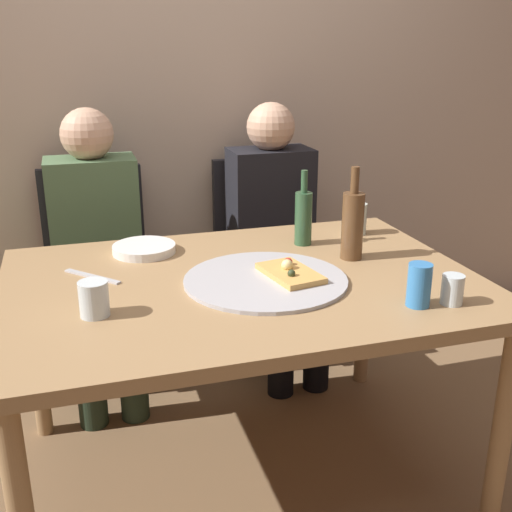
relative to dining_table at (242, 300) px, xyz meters
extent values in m
plane|color=brown|center=(0.00, 0.00, -0.65)|extent=(8.00, 8.00, 0.00)
cube|color=#BCA893|center=(0.00, 1.15, 0.65)|extent=(6.00, 0.10, 2.60)
cube|color=#99754C|center=(0.00, 0.00, 0.05)|extent=(1.44, 1.02, 0.04)
cylinder|color=#99754C|center=(0.66, -0.45, -0.31)|extent=(0.06, 0.06, 0.68)
cylinder|color=#99754C|center=(-0.66, 0.45, -0.31)|extent=(0.06, 0.06, 0.68)
cylinder|color=#99754C|center=(0.66, 0.45, -0.31)|extent=(0.06, 0.06, 0.68)
cylinder|color=#ADADB2|center=(0.06, -0.05, 0.08)|extent=(0.50, 0.50, 0.01)
cube|color=tan|center=(0.14, -0.05, 0.09)|extent=(0.17, 0.24, 0.02)
sphere|color=#EAD184|center=(0.14, -0.03, 0.11)|extent=(0.04, 0.04, 0.04)
sphere|color=#2D381E|center=(0.13, -0.09, 0.11)|extent=(0.02, 0.02, 0.02)
sphere|color=#B22D23|center=(0.15, 0.00, 0.11)|extent=(0.03, 0.03, 0.03)
cylinder|color=brown|center=(0.40, 0.08, 0.18)|extent=(0.07, 0.07, 0.22)
cylinder|color=brown|center=(0.40, 0.08, 0.34)|extent=(0.03, 0.03, 0.09)
cylinder|color=#2D5133|center=(0.30, 0.27, 0.17)|extent=(0.06, 0.06, 0.19)
cylinder|color=#2D5133|center=(0.30, 0.27, 0.30)|extent=(0.02, 0.02, 0.08)
cylinder|color=silver|center=(-0.45, -0.15, 0.12)|extent=(0.08, 0.08, 0.10)
cylinder|color=silver|center=(0.51, -0.35, 0.11)|extent=(0.06, 0.06, 0.08)
cylinder|color=#B7C6BC|center=(0.55, 0.33, 0.13)|extent=(0.07, 0.07, 0.12)
cylinder|color=#337AC1|center=(0.41, -0.34, 0.13)|extent=(0.07, 0.07, 0.12)
cylinder|color=white|center=(-0.26, 0.34, 0.09)|extent=(0.22, 0.22, 0.03)
cube|color=#B7B7BC|center=(-0.44, 0.15, 0.07)|extent=(0.16, 0.18, 0.01)
cube|color=black|center=(-0.40, 0.83, -0.20)|extent=(0.44, 0.44, 0.05)
cube|color=black|center=(-0.40, 1.03, 0.03)|extent=(0.44, 0.04, 0.45)
cylinder|color=black|center=(-0.21, 0.64, -0.44)|extent=(0.04, 0.04, 0.42)
cylinder|color=black|center=(-0.59, 0.64, -0.44)|extent=(0.04, 0.04, 0.42)
cylinder|color=black|center=(-0.21, 1.02, -0.44)|extent=(0.04, 0.04, 0.42)
cylinder|color=black|center=(-0.59, 1.02, -0.44)|extent=(0.04, 0.04, 0.42)
cube|color=black|center=(0.37, 0.83, -0.20)|extent=(0.44, 0.44, 0.05)
cube|color=black|center=(0.37, 1.03, 0.03)|extent=(0.44, 0.04, 0.45)
cylinder|color=black|center=(0.56, 0.64, -0.44)|extent=(0.04, 0.04, 0.42)
cylinder|color=black|center=(0.18, 0.64, -0.44)|extent=(0.04, 0.04, 0.42)
cylinder|color=black|center=(0.56, 1.02, -0.44)|extent=(0.04, 0.04, 0.42)
cylinder|color=black|center=(0.18, 1.02, -0.44)|extent=(0.04, 0.04, 0.42)
cube|color=#4C6B47|center=(-0.40, 0.85, 0.06)|extent=(0.36, 0.22, 0.52)
sphere|color=tan|center=(-0.40, 0.85, 0.41)|extent=(0.21, 0.21, 0.21)
cylinder|color=black|center=(-0.32, 0.65, -0.20)|extent=(0.12, 0.40, 0.12)
cylinder|color=black|center=(-0.48, 0.65, -0.20)|extent=(0.12, 0.40, 0.12)
cylinder|color=black|center=(-0.32, 0.45, -0.42)|extent=(0.11, 0.11, 0.45)
cylinder|color=black|center=(-0.48, 0.45, -0.42)|extent=(0.11, 0.11, 0.45)
cube|color=black|center=(0.37, 0.85, 0.06)|extent=(0.36, 0.22, 0.52)
sphere|color=tan|center=(0.37, 0.85, 0.41)|extent=(0.21, 0.21, 0.21)
cylinder|color=black|center=(0.45, 0.65, -0.20)|extent=(0.12, 0.40, 0.12)
cylinder|color=black|center=(0.29, 0.65, -0.20)|extent=(0.12, 0.40, 0.12)
cylinder|color=black|center=(0.45, 0.45, -0.42)|extent=(0.11, 0.11, 0.45)
cylinder|color=black|center=(0.29, 0.45, -0.42)|extent=(0.11, 0.11, 0.45)
camera|label=1|loc=(-0.48, -1.71, 0.77)|focal=43.38mm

